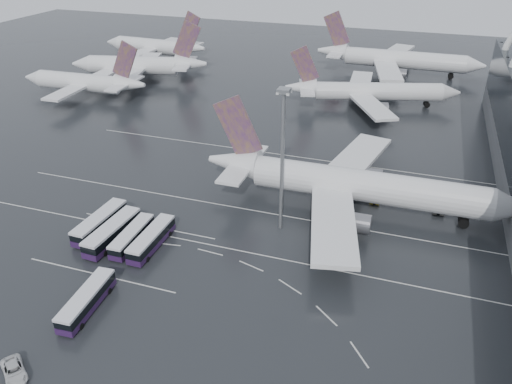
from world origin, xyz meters
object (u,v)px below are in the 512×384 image
(jet_remote_mid, at_px, (141,66))
(gse_cart_belly_c, at_px, (338,201))
(gse_cart_belly_e, at_px, (360,182))
(bus_row_near_c, at_px, (132,236))
(airliner_gate_b, at_px, (369,92))
(bus_row_near_d, at_px, (151,239))
(van_curve_a, at_px, (14,371))
(jet_remote_far, at_px, (156,47))
(jet_remote_west, at_px, (86,83))
(floodlight_mast, at_px, (283,145))
(airliner_gate_c, at_px, (395,60))
(gse_cart_belly_a, at_px, (375,201))
(gse_cart_belly_b, at_px, (434,188))
(airliner_main, at_px, (352,185))
(bus_row_near_b, at_px, (112,232))
(gse_cart_belly_d, at_px, (439,211))
(bus_row_far_c, at_px, (87,300))
(bus_row_near_a, at_px, (100,222))

(jet_remote_mid, xyz_separation_m, gse_cart_belly_c, (83.84, -65.44, -4.96))
(gse_cart_belly_e, bearing_deg, bus_row_near_c, -134.23)
(airliner_gate_b, bearing_deg, bus_row_near_d, -122.34)
(jet_remote_mid, xyz_separation_m, bus_row_near_c, (51.11, -91.89, -3.94))
(jet_remote_mid, bearing_deg, van_curve_a, 99.37)
(jet_remote_far, bearing_deg, jet_remote_west, 96.27)
(airliner_gate_b, bearing_deg, floodlight_mast, -110.68)
(airliner_gate_c, distance_m, floodlight_mast, 117.46)
(gse_cart_belly_a, distance_m, gse_cart_belly_b, 15.14)
(airliner_main, height_order, jet_remote_west, airliner_main)
(airliner_main, distance_m, airliner_gate_c, 104.92)
(jet_remote_far, relative_size, van_curve_a, 8.37)
(bus_row_near_b, height_order, gse_cart_belly_a, bus_row_near_b)
(gse_cart_belly_a, distance_m, gse_cart_belly_d, 12.65)
(bus_row_far_c, bearing_deg, gse_cart_belly_b, -44.92)
(bus_row_far_c, xyz_separation_m, gse_cart_belly_e, (33.16, 54.12, -1.14))
(airliner_gate_b, distance_m, jet_remote_west, 91.00)
(airliner_main, relative_size, gse_cart_belly_c, 27.69)
(gse_cart_belly_b, bearing_deg, bus_row_near_b, -144.61)
(bus_row_near_b, xyz_separation_m, gse_cart_belly_b, (55.30, 39.29, -1.38))
(bus_row_far_c, distance_m, van_curve_a, 13.86)
(jet_remote_far, xyz_separation_m, gse_cart_belly_a, (101.25, -92.16, -4.73))
(bus_row_far_c, height_order, gse_cart_belly_b, bus_row_far_c)
(jet_remote_west, distance_m, bus_row_near_b, 88.19)
(jet_remote_west, height_order, gse_cart_belly_b, jet_remote_west)
(airliner_gate_c, distance_m, bus_row_near_c, 134.87)
(bus_row_near_c, distance_m, floodlight_mast, 31.79)
(gse_cart_belly_a, bearing_deg, airliner_gate_b, 99.13)
(gse_cart_belly_b, relative_size, gse_cart_belly_c, 0.83)
(gse_cart_belly_d, bearing_deg, jet_remote_west, 160.26)
(jet_remote_mid, distance_m, gse_cart_belly_d, 121.28)
(floodlight_mast, xyz_separation_m, gse_cart_belly_d, (28.63, 15.18, -16.63))
(gse_cart_belly_d, bearing_deg, airliner_gate_c, 100.19)
(airliner_gate_b, xyz_separation_m, bus_row_near_d, (-26.29, -89.70, -2.94))
(jet_remote_west, distance_m, van_curve_a, 116.51)
(airliner_gate_b, distance_m, airliner_gate_c, 40.66)
(gse_cart_belly_c, xyz_separation_m, gse_cart_belly_e, (3.10, 10.34, -0.07))
(jet_remote_mid, xyz_separation_m, gse_cart_belly_d, (103.66, -62.76, -4.96))
(bus_row_near_c, bearing_deg, bus_row_near_d, -88.21)
(airliner_gate_c, distance_m, gse_cart_belly_e, 93.71)
(airliner_main, relative_size, bus_row_near_b, 4.49)
(airliner_gate_b, xyz_separation_m, bus_row_far_c, (-27.48, -107.25, -3.00))
(bus_row_near_a, bearing_deg, airliner_gate_b, -21.63)
(bus_row_far_c, bearing_deg, gse_cart_belly_a, -42.76)
(jet_remote_mid, relative_size, jet_remote_far, 1.06)
(bus_row_near_d, bearing_deg, bus_row_near_c, 93.23)
(van_curve_a, bearing_deg, jet_remote_mid, 59.67)
(airliner_main, height_order, airliner_gate_c, airliner_gate_c)
(jet_remote_far, xyz_separation_m, floodlight_mast, (85.27, -107.34, 11.97))
(bus_row_near_a, xyz_separation_m, floodlight_mast, (31.94, 12.12, 15.39))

